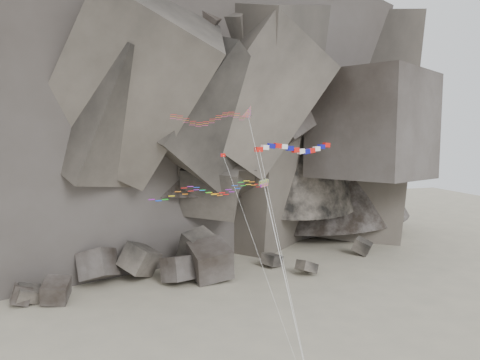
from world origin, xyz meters
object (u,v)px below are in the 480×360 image
object	(u,v)px
delta_kite	(206,118)
banner_kite	(295,149)
pennant_kite	(244,215)
parafoil_kite	(205,190)

from	to	relation	value
delta_kite	banner_kite	xyz separation A→B (m)	(10.88, 0.98, -3.54)
delta_kite	pennant_kite	bearing A→B (deg)	-90.81
parafoil_kite	pennant_kite	world-z (taller)	pennant_kite
banner_kite	parafoil_kite	bearing A→B (deg)	-168.20
banner_kite	pennant_kite	distance (m)	13.21
banner_kite	pennant_kite	bearing A→B (deg)	-152.62
banner_kite	delta_kite	bearing A→B (deg)	170.35
delta_kite	pennant_kite	xyz separation A→B (m)	(2.15, -6.93, -9.52)
delta_kite	parafoil_kite	xyz separation A→B (m)	(-1.33, -5.14, -7.22)
delta_kite	banner_kite	bearing A→B (deg)	-12.88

